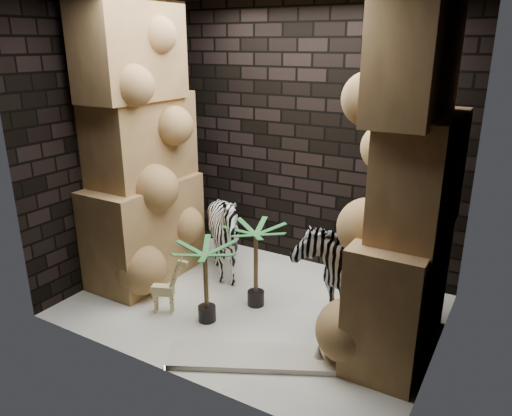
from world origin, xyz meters
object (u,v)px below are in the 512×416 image
Objects in this scene: palm_front at (256,266)px; zebra_right at (338,252)px; zebra_left at (225,238)px; palm_back at (206,283)px; giraffe_toy at (163,284)px; surfboard at (256,357)px.

zebra_right is at bearing 22.40° from palm_front.
zebra_left is at bearing 150.17° from palm_front.
zebra_left is 0.68m from palm_front.
palm_front is 1.11× the size of palm_back.
zebra_left is at bearing 171.69° from zebra_right.
surfboard is (1.17, -0.20, -0.29)m from giraffe_toy.
zebra_right is at bearing 38.69° from palm_back.
zebra_right reaches higher than palm_front.
surfboard is at bearing -32.44° from giraffe_toy.
giraffe_toy is 0.93m from palm_front.
giraffe_toy is at bearing -96.91° from zebra_left.
palm_front reaches higher than palm_back.
palm_back reaches higher than giraffe_toy.
zebra_left reaches higher than palm_front.
palm_front is 1.00m from surfboard.
palm_front is (0.71, 0.58, 0.12)m from giraffe_toy.
zebra_right is at bearing 48.91° from surfboard.
giraffe_toy is (-0.12, -0.92, -0.18)m from zebra_left.
giraffe_toy reaches higher than surfboard.
zebra_left is at bearing 106.01° from surfboard.
zebra_right is 2.03× the size of giraffe_toy.
surfboard is at bearing -46.33° from zebra_left.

